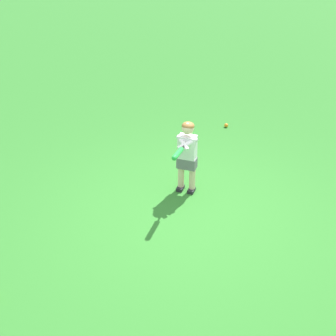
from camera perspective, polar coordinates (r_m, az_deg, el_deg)
name	(u,v)px	position (r m, az deg, el deg)	size (l,w,h in m)	color
ground_plane	(190,214)	(5.91, 2.89, -5.99)	(40.00, 40.00, 0.00)	#2D7528
child_batter	(187,152)	(6.04, 2.45, 2.14)	(0.64, 0.62, 1.08)	#232328
play_ball_far_right	(226,125)	(8.38, 7.64, 5.57)	(0.08, 0.08, 0.08)	orange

